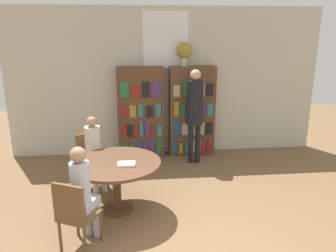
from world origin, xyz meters
The scene contains 11 objects.
wall_back centered at (0.00, 3.75, 1.51)m, with size 6.40×0.07×3.00m.
bookshelf_left centered at (-0.52, 3.55, 0.92)m, with size 0.93×0.34×1.85m.
bookshelf_right centered at (0.52, 3.55, 0.92)m, with size 0.93×0.34×1.85m.
flower_vase centered at (0.35, 3.56, 2.14)m, with size 0.32×0.32×0.47m.
reading_table centered at (-0.93, 1.34, 0.64)m, with size 1.27×1.27×0.75m.
chair_near_camera centered at (-1.35, 0.47, 0.50)m, with size 0.53×0.53×0.89m.
chair_left_side centered at (-1.39, 2.20, 0.50)m, with size 0.54×0.54×0.89m.
seated_reader_left centered at (-1.30, 2.04, 0.69)m, with size 0.37×0.40×1.23m.
seated_reader_right centered at (-1.27, 0.63, 0.70)m, with size 0.34×0.39×1.25m.
librarian_standing centered at (0.50, 3.05, 1.13)m, with size 0.31×0.58×1.83m.
open_book_on_table centered at (-0.77, 1.21, 0.77)m, with size 0.24×0.18×0.03m.
Camera 1 is at (-0.62, -2.96, 2.48)m, focal length 35.00 mm.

